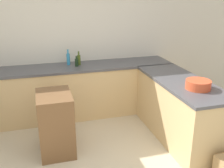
{
  "coord_description": "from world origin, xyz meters",
  "views": [
    {
      "loc": [
        -0.7,
        -2.34,
        2.12
      ],
      "look_at": [
        0.21,
        0.82,
        0.96
      ],
      "focal_mm": 42.0,
      "sensor_mm": 36.0,
      "label": 1
    }
  ],
  "objects_px": {
    "wine_bottle_dark": "(77,62)",
    "olive_oil_bottle": "(79,60)",
    "island_table": "(56,123)",
    "mixing_bowl": "(198,85)",
    "dish_soap_bottle": "(68,59)"
  },
  "relations": [
    {
      "from": "mixing_bowl",
      "to": "dish_soap_bottle",
      "type": "bearing_deg",
      "value": 131.48
    },
    {
      "from": "wine_bottle_dark",
      "to": "dish_soap_bottle",
      "type": "xyz_separation_m",
      "value": [
        -0.12,
        0.13,
        0.04
      ]
    },
    {
      "from": "mixing_bowl",
      "to": "wine_bottle_dark",
      "type": "height_order",
      "value": "wine_bottle_dark"
    },
    {
      "from": "island_table",
      "to": "wine_bottle_dark",
      "type": "xyz_separation_m",
      "value": [
        0.47,
        1.04,
        0.56
      ]
    },
    {
      "from": "dish_soap_bottle",
      "to": "wine_bottle_dark",
      "type": "bearing_deg",
      "value": -47.89
    },
    {
      "from": "wine_bottle_dark",
      "to": "olive_oil_bottle",
      "type": "height_order",
      "value": "olive_oil_bottle"
    },
    {
      "from": "mixing_bowl",
      "to": "dish_soap_bottle",
      "type": "distance_m",
      "value": 2.24
    },
    {
      "from": "dish_soap_bottle",
      "to": "olive_oil_bottle",
      "type": "height_order",
      "value": "dish_soap_bottle"
    },
    {
      "from": "mixing_bowl",
      "to": "wine_bottle_dark",
      "type": "bearing_deg",
      "value": 131.43
    },
    {
      "from": "olive_oil_bottle",
      "to": "island_table",
      "type": "bearing_deg",
      "value": -115.01
    },
    {
      "from": "mixing_bowl",
      "to": "olive_oil_bottle",
      "type": "distance_m",
      "value": 2.09
    },
    {
      "from": "olive_oil_bottle",
      "to": "mixing_bowl",
      "type": "bearing_deg",
      "value": -51.36
    },
    {
      "from": "island_table",
      "to": "wine_bottle_dark",
      "type": "relative_size",
      "value": 4.67
    },
    {
      "from": "island_table",
      "to": "mixing_bowl",
      "type": "bearing_deg",
      "value": -15.18
    },
    {
      "from": "island_table",
      "to": "olive_oil_bottle",
      "type": "bearing_deg",
      "value": 64.99
    }
  ]
}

